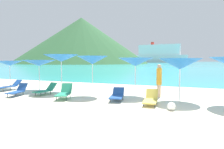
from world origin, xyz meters
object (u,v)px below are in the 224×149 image
Objects in this scene: umbrella_2 at (61,58)px; lounge_chair_2 at (117,95)px; lounge_chair_5 at (64,92)px; umbrella_1 at (39,63)px; beach_ball at (171,106)px; lounge_chair_9 at (17,91)px; beachgoer_0 at (159,79)px; umbrella_5 at (180,64)px; lounge_chair_3 at (151,99)px; umbrella_4 at (135,62)px; lounge_chair_8 at (10,86)px; lounge_chair_7 at (46,90)px; umbrella_0 at (10,63)px; cruise_ship at (159,55)px; umbrella_3 at (92,60)px.

umbrella_2 is 1.48× the size of lounge_chair_2.
umbrella_1 is at bearing 130.54° from lounge_chair_5.
beach_ball is at bearing -34.07° from lounge_chair_2.
lounge_chair_9 is 8.07m from beachgoer_0.
umbrella_5 reaches higher than lounge_chair_9.
lounge_chair_5 reaches higher than lounge_chair_9.
lounge_chair_9 is (-8.74, -1.80, -1.56)m from umbrella_5.
beachgoer_0 is (0.10, 1.97, 0.74)m from lounge_chair_3.
umbrella_4 reaches higher than lounge_chair_8.
lounge_chair_7 is 3.42m from lounge_chair_8.
beach_ball is at bearing -6.25° from lounge_chair_8.
beachgoer_0 is (1.86, 1.66, 0.72)m from lounge_chair_2.
umbrella_4 is 1.50× the size of lounge_chair_9.
lounge_chair_5 is 4.77× the size of beach_ball.
lounge_chair_3 is (7.94, -1.74, -1.61)m from umbrella_1.
umbrella_4 is 4.26m from lounge_chair_5.
umbrella_5 is 1.50× the size of lounge_chair_7.
umbrella_4 is 1.46× the size of lounge_chair_3.
beachgoer_0 is at bearing 107.58° from beach_ball.
lounge_chair_5 is at bearing -17.70° from umbrella_0.
umbrella_0 is 4.05m from lounge_chair_9.
lounge_chair_5 is at bearing -108.13° from beachgoer_0.
lounge_chair_9 is at bearing 166.06° from lounge_chair_5.
lounge_chair_7 is at bearing -173.42° from umbrella_5.
lounge_chair_3 is 1.03× the size of lounge_chair_9.
lounge_chair_3 is 0.82× the size of beachgoer_0.
cruise_ship reaches higher than lounge_chair_5.
cruise_ship reaches higher than umbrella_3.
lounge_chair_2 is (8.83, -1.38, -1.56)m from umbrella_0.
lounge_chair_9 is at bearing -29.72° from lounge_chair_8.
umbrella_0 is at bearing -132.09° from beachgoer_0.
umbrella_1 reaches higher than beach_ball.
lounge_chair_2 is at bearing -8.86° from umbrella_0.
umbrella_2 reaches higher than lounge_chair_3.
beach_ball is (7.31, -1.23, -0.12)m from lounge_chair_7.
umbrella_3 is 4.66m from lounge_chair_9.
umbrella_1 reaches higher than lounge_chair_7.
lounge_chair_2 is at bearing -2.80° from lounge_chair_9.
umbrella_3 is 2.63m from lounge_chair_2.
lounge_chair_2 is 2.59m from beachgoer_0.
beachgoer_0 reaches higher than lounge_chair_2.
umbrella_4 is at bearing 10.07° from lounge_chair_9.
umbrella_5 is 2.70m from beach_ball.
lounge_chair_2 is 2.96m from beach_ball.
beach_ball is (-0.21, -2.10, -1.69)m from umbrella_5.
beachgoer_0 is 0.03× the size of cruise_ship.
umbrella_5 is (9.14, -0.46, -0.00)m from umbrella_1.
umbrella_2 is at bearing -175.94° from umbrella_4.
lounge_chair_3 is 7.56m from lounge_chair_9.
lounge_chair_7 is at bearing 166.88° from lounge_chair_2.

